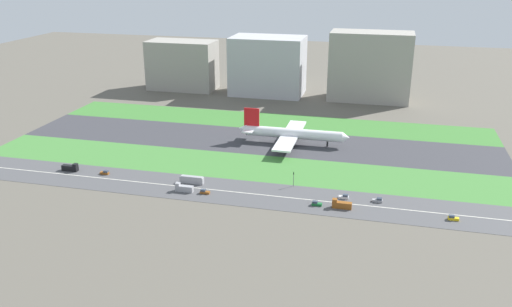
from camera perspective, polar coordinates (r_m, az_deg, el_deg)
name	(u,v)px	position (r m, az deg, el deg)	size (l,w,h in m)	color
ground_plane	(256,141)	(314.21, 0.03, 1.35)	(800.00, 800.00, 0.00)	#5B564C
runway	(256,141)	(314.19, 0.03, 1.36)	(280.00, 46.00, 0.10)	#38383D
grass_median_north	(271,121)	(352.21, 1.64, 3.46)	(280.00, 36.00, 0.10)	#3D7A33
grass_median_south	(237,166)	(277.03, -2.01, -1.31)	(280.00, 36.00, 0.10)	#427F38
highway	(219,190)	(248.86, -4.02, -3.95)	(280.00, 28.00, 0.10)	#4C4C4F
highway_centerline	(219,190)	(248.84, -4.02, -3.94)	(266.00, 0.50, 0.01)	silver
airliner	(291,134)	(308.19, 3.74, 2.14)	(65.00, 56.00, 19.70)	white
car_2	(378,200)	(242.54, 12.90, -4.89)	(4.40, 1.80, 2.00)	#99999E
car_3	(344,197)	(242.94, 9.40, -4.59)	(4.40, 1.80, 2.00)	silver
truck_1	(184,188)	(248.75, -7.72, -3.69)	(8.40, 2.50, 4.00)	#99999E
car_0	(204,192)	(245.73, -5.52, -4.10)	(4.40, 1.80, 2.00)	brown
car_1	(105,173)	(276.34, -15.84, -1.98)	(4.40, 1.80, 2.00)	brown
truck_2	(341,205)	(233.61, 9.10, -5.42)	(8.40, 2.50, 4.00)	brown
truck_0	(70,168)	(285.76, -19.21, -1.45)	(8.40, 2.50, 4.00)	black
car_5	(453,218)	(235.58, 20.29, -6.48)	(4.40, 1.80, 2.00)	yellow
bus_0	(192,180)	(257.13, -6.87, -2.79)	(11.60, 2.50, 3.50)	#99999E
car_4	(316,204)	(234.84, 6.47, -5.34)	(4.40, 1.80, 2.00)	#19662D
traffic_light	(294,178)	(251.46, 4.03, -2.63)	(0.36, 0.50, 7.20)	#4C4C51
terminal_building	(182,65)	(441.43, -7.87, 9.34)	(53.93, 27.53, 39.01)	#9E998E
hangar_building	(268,66)	(420.16, 1.26, 9.35)	(55.86, 34.61, 44.55)	#B2B2B7
office_tower	(370,66)	(409.89, 12.09, 9.08)	(59.51, 28.63, 50.74)	#9E998E
fuel_tank_west	(274,72)	(466.96, 1.95, 8.69)	(22.63, 22.63, 16.35)	silver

